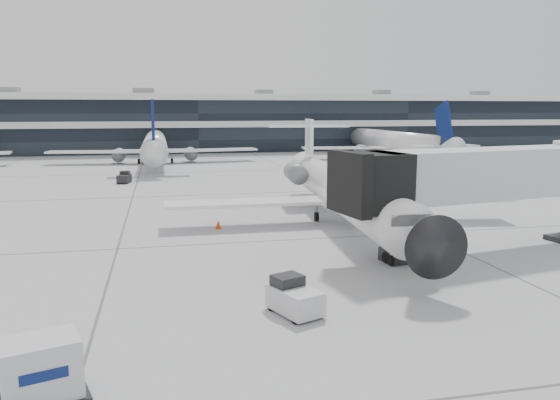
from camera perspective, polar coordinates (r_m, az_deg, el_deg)
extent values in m
plane|color=#9C9C9F|center=(35.13, -0.10, -4.25)|extent=(220.00, 220.00, 0.00)
cube|color=black|center=(115.61, -8.89, 7.72)|extent=(170.00, 22.00, 10.00)
cylinder|color=white|center=(39.17, 6.79, 0.77)|extent=(4.98, 25.73, 2.88)
cone|color=black|center=(25.84, 14.70, -4.01)|extent=(3.11, 3.21, 2.88)
cone|color=white|center=(53.18, 2.91, 3.46)|extent=(3.01, 3.63, 2.73)
cube|color=white|center=(39.22, -3.48, -0.28)|extent=(11.76, 2.92, 0.23)
cube|color=white|center=(42.52, 15.49, 0.16)|extent=(12.01, 4.52, 0.23)
cylinder|color=slate|center=(47.16, 1.64, 2.83)|extent=(1.89, 3.74, 1.60)
cylinder|color=slate|center=(48.03, 6.67, 2.89)|extent=(1.89, 3.74, 1.60)
cube|color=white|center=(52.36, 3.05, 5.82)|extent=(0.53, 2.79, 4.80)
cube|color=white|center=(52.70, 2.98, 7.70)|extent=(7.79, 2.33, 0.17)
cylinder|color=black|center=(30.13, 11.53, -6.20)|extent=(0.24, 0.61, 0.60)
cylinder|color=black|center=(41.23, 3.84, -1.73)|extent=(0.31, 0.70, 0.68)
cylinder|color=black|center=(41.97, 8.12, -1.60)|extent=(0.31, 0.70, 0.68)
cube|color=#AAADAF|center=(34.02, 21.03, 2.65)|extent=(15.50, 5.64, 2.82)
cube|color=black|center=(29.23, 9.80, 1.91)|extent=(3.38, 3.91, 3.04)
cylinder|color=slate|center=(30.78, 12.55, -3.55)|extent=(0.48, 0.48, 3.04)
cube|color=black|center=(31.05, 12.48, -5.60)|extent=(2.19, 1.84, 0.76)
imported|color=#D2FF1A|center=(28.63, 15.48, -5.84)|extent=(0.82, 0.79, 1.89)
cube|color=silver|center=(22.79, 1.58, -10.40)|extent=(2.19, 2.73, 0.97)
cube|color=black|center=(22.99, 0.79, -8.50)|extent=(1.47, 1.35, 0.54)
cylinder|color=black|center=(23.26, -0.91, -10.91)|extent=(0.36, 0.51, 0.48)
cylinder|color=black|center=(23.89, 1.52, -10.35)|extent=(0.36, 0.51, 0.48)
cylinder|color=black|center=(21.93, 1.64, -12.21)|extent=(0.36, 0.51, 0.48)
cylinder|color=black|center=(22.60, 4.13, -11.56)|extent=(0.36, 0.51, 0.48)
cube|color=black|center=(17.84, -23.51, -18.56)|extent=(2.82, 2.41, 0.29)
cube|color=silver|center=(17.41, -23.73, -15.71)|extent=(2.46, 2.12, 1.66)
cone|color=#EE3E0C|center=(38.74, -6.47, -2.54)|extent=(0.40, 0.40, 0.63)
cube|color=#EE3E0C|center=(38.80, -6.47, -2.97)|extent=(0.50, 0.50, 0.03)
cube|color=black|center=(64.66, -15.97, 2.17)|extent=(1.63, 2.30, 0.86)
cube|color=black|center=(65.05, -15.89, 2.73)|extent=(1.20, 1.05, 0.48)
cylinder|color=black|center=(65.56, -16.23, 1.98)|extent=(0.25, 0.44, 0.42)
cylinder|color=black|center=(65.29, -15.34, 1.99)|extent=(0.25, 0.44, 0.42)
cylinder|color=black|center=(64.11, -16.59, 1.80)|extent=(0.25, 0.44, 0.42)
cylinder|color=black|center=(63.83, -15.68, 1.81)|extent=(0.25, 0.44, 0.42)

